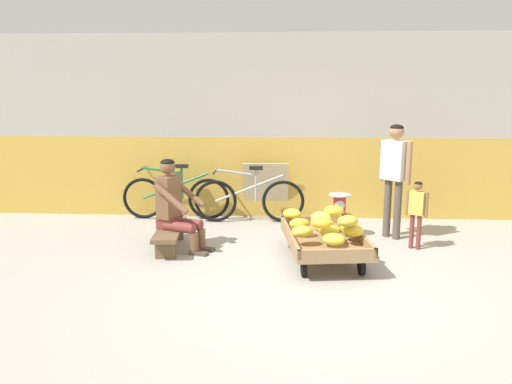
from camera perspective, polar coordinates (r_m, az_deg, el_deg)
name	(u,v)px	position (r m, az deg, el deg)	size (l,w,h in m)	color
ground_plane	(319,287)	(5.25, 7.08, -10.62)	(80.00, 80.00, 0.00)	#A39E93
back_wall	(308,127)	(7.91, 5.91, 7.32)	(16.00, 0.30, 2.81)	gold
banana_cart	(324,241)	(5.97, 7.67, -5.47)	(1.01, 1.53, 0.36)	#99754C
banana_pile	(327,224)	(5.83, 8.00, -3.63)	(0.95, 1.35, 0.27)	gold
low_bench	(170,233)	(6.46, -9.70, -4.60)	(0.38, 1.12, 0.27)	brown
vendor_seated	(175,205)	(6.32, -9.14, -1.48)	(0.73, 0.61, 1.14)	brown
plastic_crate	(339,226)	(6.97, 9.32, -3.81)	(0.36, 0.28, 0.30)	gold
weighing_scale	(339,204)	(6.89, 9.41, -1.38)	(0.30, 0.30, 0.29)	#28282D
bicycle_near_left	(176,197)	(7.87, -9.08, -0.52)	(1.66, 0.48, 0.86)	black
bicycle_far_left	(249,199)	(7.60, -0.79, -0.81)	(1.66, 0.48, 0.86)	black
sign_board	(266,190)	(7.86, 1.12, 0.21)	(0.70, 0.25, 0.88)	#C6B289
customer_adult	(395,168)	(6.91, 15.40, 2.60)	(0.37, 0.38, 1.53)	brown
customer_child	(417,208)	(6.58, 17.72, -1.70)	(0.24, 0.19, 0.86)	brown
shopping_bag	(341,237)	(6.57, 9.62, -5.02)	(0.18, 0.12, 0.24)	#D13D4C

